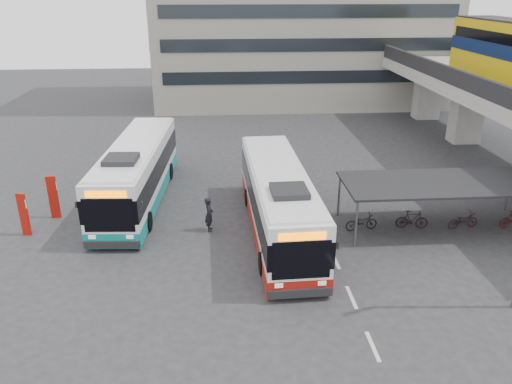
{
  "coord_description": "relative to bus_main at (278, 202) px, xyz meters",
  "views": [
    {
      "loc": [
        -2.62,
        -19.77,
        11.7
      ],
      "look_at": [
        -0.91,
        3.66,
        2.0
      ],
      "focal_mm": 35.0,
      "sensor_mm": 36.0,
      "label": 1
    }
  ],
  "objects": [
    {
      "name": "ground",
      "position": [
        -0.17,
        -3.03,
        -1.7
      ],
      "size": [
        120.0,
        120.0,
        0.0
      ],
      "primitive_type": "plane",
      "color": "#28282B",
      "rests_on": "ground"
    },
    {
      "name": "bus_teal",
      "position": [
        -7.68,
        4.72,
        0.03
      ],
      "size": [
        3.5,
        12.77,
        3.73
      ],
      "rotation": [
        0.0,
        0.0,
        -0.06
      ],
      "color": "white",
      "rests_on": "ground"
    },
    {
      "name": "bus_main",
      "position": [
        0.0,
        0.0,
        0.0
      ],
      "size": [
        3.06,
        12.48,
        3.67
      ],
      "rotation": [
        0.0,
        0.0,
        0.03
      ],
      "color": "white",
      "rests_on": "ground"
    },
    {
      "name": "sign_totem_mid",
      "position": [
        -12.76,
        0.64,
        -0.52
      ],
      "size": [
        0.48,
        0.29,
        2.28
      ],
      "rotation": [
        0.0,
        0.0,
        -0.35
      ],
      "color": "#971209",
      "rests_on": "ground"
    },
    {
      "name": "sign_totem_north",
      "position": [
        -11.88,
        2.62,
        -0.45
      ],
      "size": [
        0.52,
        0.18,
        2.42
      ],
      "rotation": [
        0.0,
        0.0,
        0.06
      ],
      "color": "#971209",
      "rests_on": "ground"
    },
    {
      "name": "pedestrian",
      "position": [
        -3.5,
        0.45,
        -0.78
      ],
      "size": [
        0.46,
        0.68,
        1.83
      ],
      "primitive_type": "imported",
      "rotation": [
        0.0,
        0.0,
        1.6
      ],
      "color": "black",
      "rests_on": "ground"
    },
    {
      "name": "road_markings",
      "position": [
        2.33,
        -6.03,
        -1.7
      ],
      "size": [
        0.15,
        7.6,
        0.01
      ],
      "color": "beige",
      "rests_on": "ground"
    },
    {
      "name": "bike_shelter",
      "position": [
        8.29,
        -0.03,
        -0.06
      ],
      "size": [
        10.0,
        4.0,
        2.54
      ],
      "color": "#595B60",
      "rests_on": "ground"
    }
  ]
}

